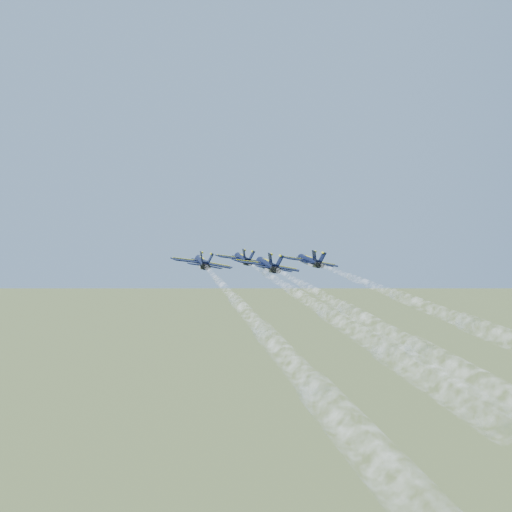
# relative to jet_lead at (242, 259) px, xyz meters

# --- Properties ---
(jet_lead) EXTENTS (11.88, 16.31, 3.91)m
(jet_lead) POSITION_rel_jet_lead_xyz_m (0.00, 0.00, 0.00)
(jet_lead) COLOR black
(jet_left) EXTENTS (11.88, 16.31, 3.91)m
(jet_left) POSITION_rel_jet_lead_xyz_m (-5.57, -14.63, 0.00)
(jet_left) COLOR black
(jet_right) EXTENTS (11.88, 16.31, 3.91)m
(jet_right) POSITION_rel_jet_lead_xyz_m (15.34, -5.66, 0.00)
(jet_right) COLOR black
(jet_slot) EXTENTS (11.88, 16.31, 3.91)m
(jet_slot) POSITION_rel_jet_lead_xyz_m (8.49, -20.62, 0.00)
(jet_slot) COLOR black
(smoke_trail_lead) EXTENTS (33.10, 83.32, 2.87)m
(smoke_trail_lead) POSITION_rel_jet_lead_xyz_m (23.67, -62.49, 0.03)
(smoke_trail_lead) COLOR white
(smoke_trail_left) EXTENTS (33.10, 83.32, 2.87)m
(smoke_trail_left) POSITION_rel_jet_lead_xyz_m (18.10, -77.12, 0.03)
(smoke_trail_left) COLOR white
(smoke_trail_right) EXTENTS (33.10, 83.32, 2.87)m
(smoke_trail_right) POSITION_rel_jet_lead_xyz_m (39.01, -68.15, 0.03)
(smoke_trail_right) COLOR white
(smoke_trail_slot) EXTENTS (33.10, 83.32, 2.87)m
(smoke_trail_slot) POSITION_rel_jet_lead_xyz_m (32.16, -83.11, 0.03)
(smoke_trail_slot) COLOR white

